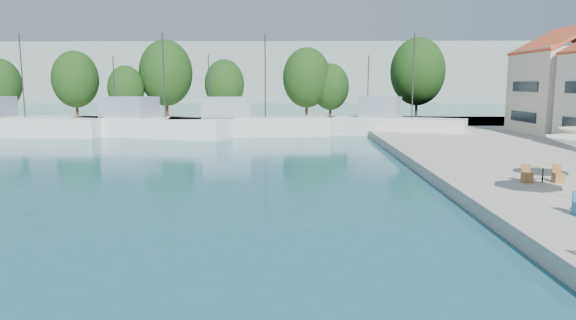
{
  "coord_description": "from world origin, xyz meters",
  "views": [
    {
      "loc": [
        -0.86,
        3.88,
        5.09
      ],
      "look_at": [
        -1.28,
        26.0,
        1.78
      ],
      "focal_mm": 32.0,
      "sensor_mm": 36.0,
      "label": 1
    }
  ],
  "objects_px": {
    "trawler_03": "(246,125)",
    "trawler_04": "(395,125)",
    "trawler_02": "(147,125)",
    "trawler_01": "(1,124)"
  },
  "relations": [
    {
      "from": "trawler_03",
      "to": "trawler_04",
      "type": "distance_m",
      "value": 14.58
    },
    {
      "from": "trawler_02",
      "to": "trawler_04",
      "type": "relative_size",
      "value": 1.32
    },
    {
      "from": "trawler_03",
      "to": "trawler_01",
      "type": "bearing_deg",
      "value": 171.65
    },
    {
      "from": "trawler_04",
      "to": "trawler_03",
      "type": "bearing_deg",
      "value": -157.55
    },
    {
      "from": "trawler_01",
      "to": "trawler_02",
      "type": "height_order",
      "value": "same"
    },
    {
      "from": "trawler_03",
      "to": "trawler_04",
      "type": "xyz_separation_m",
      "value": [
        14.57,
        -0.2,
        0.0
      ]
    },
    {
      "from": "trawler_02",
      "to": "trawler_01",
      "type": "bearing_deg",
      "value": -164.1
    },
    {
      "from": "trawler_01",
      "to": "trawler_03",
      "type": "distance_m",
      "value": 24.28
    },
    {
      "from": "trawler_02",
      "to": "trawler_03",
      "type": "bearing_deg",
      "value": 22.36
    },
    {
      "from": "trawler_02",
      "to": "trawler_03",
      "type": "relative_size",
      "value": 1.05
    }
  ]
}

